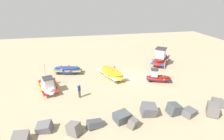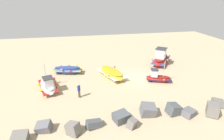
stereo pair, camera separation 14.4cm
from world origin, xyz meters
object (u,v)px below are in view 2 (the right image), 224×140
object	(u,v)px
fishing_boat_2	(158,78)
fishing_boat_4	(112,73)
fishing_boat_0	(161,59)
fishing_boat_3	(48,85)
fishing_boat_1	(68,70)
person_walking	(79,90)

from	to	relation	value
fishing_boat_2	fishing_boat_4	bearing A→B (deg)	-6.04
fishing_boat_0	fishing_boat_3	size ratio (longest dim) A/B	1.11
fishing_boat_3	fishing_boat_4	size ratio (longest dim) A/B	0.91
fishing_boat_0	fishing_boat_1	size ratio (longest dim) A/B	1.22
fishing_boat_1	fishing_boat_4	world-z (taller)	fishing_boat_1
fishing_boat_2	person_walking	xyz separation A→B (m)	(10.03, 1.96, 0.41)
fishing_boat_3	person_walking	xyz separation A→B (m)	(-3.53, 2.48, 0.36)
fishing_boat_3	fishing_boat_1	bearing A→B (deg)	137.26
fishing_boat_2	fishing_boat_4	xyz separation A→B (m)	(5.59, -2.50, 0.02)
fishing_boat_2	fishing_boat_3	world-z (taller)	fishing_boat_3
fishing_boat_2	person_walking	bearing A→B (deg)	29.11
fishing_boat_0	fishing_boat_1	xyz separation A→B (m)	(14.58, 0.92, -0.35)
person_walking	fishing_boat_3	bearing A→B (deg)	103.46
fishing_boat_4	person_walking	xyz separation A→B (m)	(4.44, 4.46, 0.39)
person_walking	fishing_boat_4	bearing A→B (deg)	3.62
fishing_boat_0	fishing_boat_4	bearing A→B (deg)	-30.93
fishing_boat_3	person_walking	size ratio (longest dim) A/B	2.91
fishing_boat_1	fishing_boat_3	xyz separation A→B (m)	(2.12, 4.36, 0.03)
fishing_boat_1	fishing_boat_4	bearing A→B (deg)	-9.55
fishing_boat_0	fishing_boat_3	xyz separation A→B (m)	(16.70, 5.29, -0.32)
person_walking	fishing_boat_1	bearing A→B (deg)	60.21
fishing_boat_0	person_walking	distance (m)	15.29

